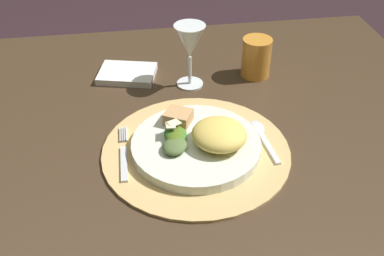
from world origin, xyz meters
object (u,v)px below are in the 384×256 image
at_px(fork, 124,155).
at_px(wine_glass, 190,43).
at_px(napkin, 127,74).
at_px(amber_tumbler, 256,57).
at_px(dinner_plate, 196,146).
at_px(spoon, 261,133).
at_px(dining_table, 168,190).

bearing_deg(fork, wine_glass, 56.37).
height_order(fork, wine_glass, wine_glass).
xyz_separation_m(napkin, amber_tumbler, (0.30, -0.04, 0.04)).
relative_size(dinner_plate, amber_tumbler, 2.61).
xyz_separation_m(fork, napkin, (0.02, 0.30, -0.00)).
bearing_deg(amber_tumbler, dinner_plate, -125.02).
relative_size(spoon, amber_tumbler, 1.48).
bearing_deg(napkin, fork, -93.54).
height_order(dinner_plate, napkin, dinner_plate).
relative_size(spoon, napkin, 1.06).
height_order(dining_table, napkin, napkin).
height_order(wine_glass, amber_tumbler, wine_glass).
distance_m(dinner_plate, spoon, 0.14).
xyz_separation_m(dining_table, amber_tumbler, (0.24, 0.20, 0.20)).
height_order(dining_table, wine_glass, wine_glass).
distance_m(napkin, amber_tumbler, 0.31).
distance_m(dinner_plate, amber_tumbler, 0.32).
distance_m(spoon, amber_tumbler, 0.24).
distance_m(spoon, napkin, 0.37).
xyz_separation_m(dinner_plate, napkin, (-0.12, 0.30, -0.01)).
bearing_deg(wine_glass, dinner_plate, -95.80).
height_order(spoon, wine_glass, wine_glass).
distance_m(dining_table, wine_glass, 0.33).
distance_m(fork, spoon, 0.27).
relative_size(dinner_plate, spoon, 1.77).
bearing_deg(amber_tumbler, wine_glass, -172.93).
xyz_separation_m(dinner_plate, amber_tumbler, (0.18, 0.26, 0.03)).
bearing_deg(dinner_plate, napkin, 111.27).
distance_m(dinner_plate, napkin, 0.32).
xyz_separation_m(dinner_plate, fork, (-0.14, 0.00, -0.01)).
bearing_deg(napkin, spoon, -47.52).
xyz_separation_m(napkin, wine_glass, (0.14, -0.06, 0.10)).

